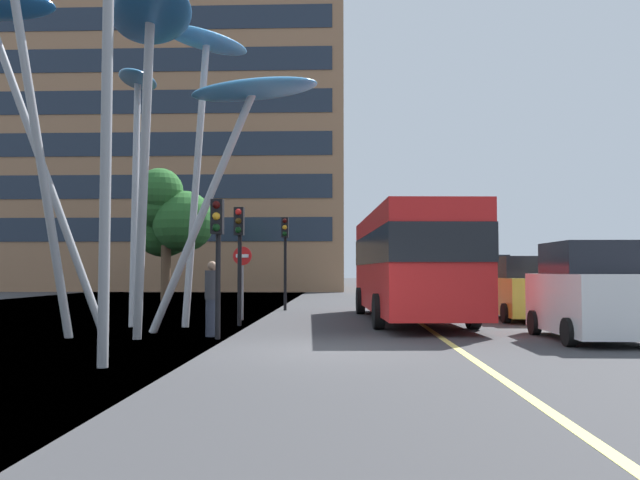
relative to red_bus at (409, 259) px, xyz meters
name	(u,v)px	position (x,y,z in m)	size (l,w,h in m)	color
ground	(292,352)	(-3.11, -7.47, -2.00)	(120.00, 240.00, 0.10)	#38383A
red_bus	(409,259)	(0.00, 0.00, 0.00)	(3.20, 10.63, 3.57)	red
leaf_sculpture	(115,55)	(-7.83, -4.53, 5.08)	(10.48, 10.14, 8.94)	#9EA0A5
traffic_light_kerb_near	(217,237)	(-4.97, -5.68, 0.39)	(0.28, 0.42, 3.22)	black
traffic_light_kerb_far	(239,240)	(-5.05, -2.05, 0.51)	(0.28, 0.42, 3.39)	black
traffic_light_island_mid	(285,243)	(-4.37, 5.05, 0.72)	(0.28, 0.42, 3.68)	black
car_parked_near	(591,294)	(3.54, -5.53, -0.90)	(2.03, 3.91, 2.23)	silver
car_parked_mid	(525,290)	(3.72, 0.44, -1.00)	(2.04, 4.09, 2.02)	gold
car_parked_far	(485,282)	(4.08, 7.91, -0.89)	(1.99, 4.20, 2.24)	#2D5138
street_lamp	(126,46)	(-5.69, -9.95, 3.37)	(1.55, 0.44, 8.48)	gray
tree_pavement_near	(169,217)	(-11.31, 13.35, 2.46)	(4.70, 4.68, 6.90)	brown
pedestrian	(212,298)	(-5.23, -4.98, -1.04)	(0.34, 0.34, 1.80)	#2D3342
no_entry_sign	(242,271)	(-5.30, 0.11, -0.38)	(0.60, 0.12, 2.35)	gray
backdrop_building	(182,141)	(-15.85, 33.79, 10.72)	(27.69, 14.94, 25.33)	#936B4C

